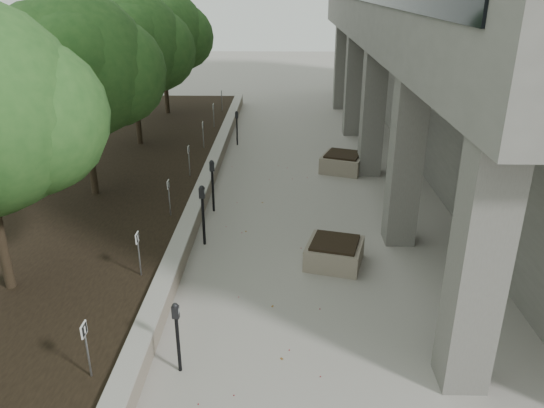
# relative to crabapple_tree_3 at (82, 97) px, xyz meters

# --- Properties ---
(retaining_wall) EXTENTS (0.39, 26.00, 0.50)m
(retaining_wall) POSITION_rel_crabapple_tree_3_xyz_m (2.97, 1.00, -2.87)
(retaining_wall) COLOR gray
(retaining_wall) RESTS_ON ground
(planting_bed) EXTENTS (7.00, 26.00, 0.40)m
(planting_bed) POSITION_rel_crabapple_tree_3_xyz_m (-0.70, 1.00, -2.92)
(planting_bed) COLOR black
(planting_bed) RESTS_ON ground
(crabapple_tree_3) EXTENTS (4.60, 4.00, 5.44)m
(crabapple_tree_3) POSITION_rel_crabapple_tree_3_xyz_m (0.00, 0.00, 0.00)
(crabapple_tree_3) COLOR #24501E
(crabapple_tree_3) RESTS_ON planting_bed
(crabapple_tree_4) EXTENTS (4.60, 4.00, 5.44)m
(crabapple_tree_4) POSITION_rel_crabapple_tree_3_xyz_m (0.00, 5.00, 0.00)
(crabapple_tree_4) COLOR #24501E
(crabapple_tree_4) RESTS_ON planting_bed
(crabapple_tree_5) EXTENTS (4.60, 4.00, 5.44)m
(crabapple_tree_5) POSITION_rel_crabapple_tree_3_xyz_m (0.00, 10.00, 0.00)
(crabapple_tree_5) COLOR #24501E
(crabapple_tree_5) RESTS_ON planting_bed
(parking_sign_2) EXTENTS (0.04, 0.22, 0.96)m
(parking_sign_2) POSITION_rel_crabapple_tree_3_xyz_m (2.45, -7.50, -2.24)
(parking_sign_2) COLOR black
(parking_sign_2) RESTS_ON planting_bed
(parking_sign_3) EXTENTS (0.04, 0.22, 0.96)m
(parking_sign_3) POSITION_rel_crabapple_tree_3_xyz_m (2.45, -4.50, -2.24)
(parking_sign_3) COLOR black
(parking_sign_3) RESTS_ON planting_bed
(parking_sign_4) EXTENTS (0.04, 0.22, 0.96)m
(parking_sign_4) POSITION_rel_crabapple_tree_3_xyz_m (2.45, -1.50, -2.24)
(parking_sign_4) COLOR black
(parking_sign_4) RESTS_ON planting_bed
(parking_sign_5) EXTENTS (0.04, 0.22, 0.96)m
(parking_sign_5) POSITION_rel_crabapple_tree_3_xyz_m (2.45, 1.50, -2.24)
(parking_sign_5) COLOR black
(parking_sign_5) RESTS_ON planting_bed
(parking_sign_6) EXTENTS (0.04, 0.22, 0.96)m
(parking_sign_6) POSITION_rel_crabapple_tree_3_xyz_m (2.45, 4.50, -2.24)
(parking_sign_6) COLOR black
(parking_sign_6) RESTS_ON planting_bed
(parking_sign_7) EXTENTS (0.04, 0.22, 0.96)m
(parking_sign_7) POSITION_rel_crabapple_tree_3_xyz_m (2.45, 7.50, -2.24)
(parking_sign_7) COLOR black
(parking_sign_7) RESTS_ON planting_bed
(parking_sign_8) EXTENTS (0.04, 0.22, 0.96)m
(parking_sign_8) POSITION_rel_crabapple_tree_3_xyz_m (2.45, 10.50, -2.24)
(parking_sign_8) COLOR black
(parking_sign_8) RESTS_ON planting_bed
(parking_meter_2) EXTENTS (0.14, 0.11, 1.31)m
(parking_meter_2) POSITION_rel_crabapple_tree_3_xyz_m (3.67, -6.88, -2.46)
(parking_meter_2) COLOR black
(parking_meter_2) RESTS_ON ground
(parking_meter_3) EXTENTS (0.16, 0.12, 1.54)m
(parking_meter_3) POSITION_rel_crabapple_tree_3_xyz_m (3.43, -2.33, -2.35)
(parking_meter_3) COLOR black
(parking_meter_3) RESTS_ON ground
(parking_meter_4) EXTENTS (0.17, 0.15, 1.50)m
(parking_meter_4) POSITION_rel_crabapple_tree_3_xyz_m (3.40, -0.29, -2.37)
(parking_meter_4) COLOR black
(parking_meter_4) RESTS_ON ground
(parking_meter_5) EXTENTS (0.15, 0.11, 1.36)m
(parking_meter_5) POSITION_rel_crabapple_tree_3_xyz_m (3.51, 6.23, -2.44)
(parking_meter_5) COLOR black
(parking_meter_5) RESTS_ON ground
(planter_front) EXTENTS (1.47, 1.47, 0.56)m
(planter_front) POSITION_rel_crabapple_tree_3_xyz_m (6.52, -3.21, -2.84)
(planter_front) COLOR gray
(planter_front) RESTS_ON ground
(planter_back) EXTENTS (1.68, 1.68, 0.61)m
(planter_back) POSITION_rel_crabapple_tree_3_xyz_m (7.36, 3.24, -2.81)
(planter_back) COLOR gray
(planter_back) RESTS_ON ground
(berry_scatter) EXTENTS (3.30, 14.10, 0.02)m
(berry_scatter) POSITION_rel_crabapple_tree_3_xyz_m (4.70, -3.00, -3.11)
(berry_scatter) COLOR maroon
(berry_scatter) RESTS_ON ground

